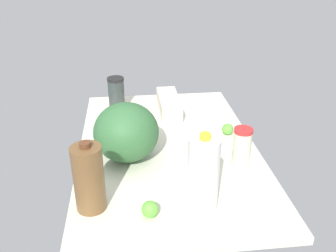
# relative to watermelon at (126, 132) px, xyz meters

# --- Properties ---
(countertop) EXTENTS (1.20, 0.76, 0.03)m
(countertop) POSITION_rel_watermelon_xyz_m (-0.07, 0.18, -0.13)
(countertop) COLOR beige
(countertop) RESTS_ON ground
(watermelon) EXTENTS (0.26, 0.26, 0.24)m
(watermelon) POSITION_rel_watermelon_xyz_m (0.00, 0.00, 0.00)
(watermelon) COLOR #326436
(watermelon) RESTS_ON countertop
(chocolate_milk_jug) EXTENTS (0.10, 0.10, 0.25)m
(chocolate_milk_jug) POSITION_rel_watermelon_xyz_m (0.30, -0.12, -0.00)
(chocolate_milk_jug) COLOR brown
(chocolate_milk_jug) RESTS_ON countertop
(egg_carton) EXTENTS (0.31, 0.10, 0.08)m
(egg_carton) POSITION_rel_watermelon_xyz_m (-0.45, 0.22, -0.08)
(egg_carton) COLOR beige
(egg_carton) RESTS_ON countertop
(shaker_bottle) EXTENTS (0.09, 0.09, 0.17)m
(shaker_bottle) POSITION_rel_watermelon_xyz_m (-0.51, -0.05, -0.03)
(shaker_bottle) COLOR #2F3735
(shaker_bottle) RESTS_ON countertop
(milk_jug) EXTENTS (0.10, 0.10, 0.29)m
(milk_jug) POSITION_rel_watermelon_xyz_m (0.36, 0.24, 0.02)
(milk_jug) COLOR white
(milk_jug) RESTS_ON countertop
(tumbler_cup) EXTENTS (0.07, 0.07, 0.16)m
(tumbler_cup) POSITION_rel_watermelon_xyz_m (0.10, 0.45, -0.04)
(tumbler_cup) COLOR beige
(tumbler_cup) RESTS_ON countertop
(lime_by_jug) EXTENTS (0.06, 0.06, 0.06)m
(lime_by_jug) POSITION_rel_watermelon_xyz_m (0.37, 0.07, -0.09)
(lime_by_jug) COLOR #5EB73A
(lime_by_jug) RESTS_ON countertop
(lime_loose) EXTENTS (0.05, 0.05, 0.05)m
(lime_loose) POSITION_rel_watermelon_xyz_m (-0.16, 0.46, -0.09)
(lime_loose) COLOR #5FAC39
(lime_loose) RESTS_ON countertop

